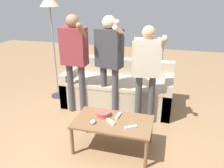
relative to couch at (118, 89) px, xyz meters
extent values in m
plane|color=#93704C|center=(0.06, -1.32, -0.30)|extent=(12.00, 12.00, 0.00)
cube|color=#B7A88E|center=(0.00, -0.03, -0.07)|extent=(1.90, 0.85, 0.45)
cube|color=#C6B59A|center=(0.00, -0.10, 0.18)|extent=(1.62, 0.73, 0.06)
cube|color=#B7A88E|center=(0.00, 0.30, 0.32)|extent=(1.90, 0.18, 0.35)
cube|color=#B7A88E|center=(-0.88, -0.03, 0.01)|extent=(0.14, 0.85, 0.63)
cube|color=#B7A88E|center=(0.88, -0.03, 0.01)|extent=(0.14, 0.85, 0.63)
cube|color=brown|center=(0.24, -1.28, 0.11)|extent=(1.00, 0.56, 0.03)
cylinder|color=brown|center=(-0.23, -1.53, -0.10)|extent=(0.04, 0.04, 0.39)
cylinder|color=brown|center=(0.71, -1.53, -0.10)|extent=(0.04, 0.04, 0.39)
cylinder|color=brown|center=(-0.23, -1.03, -0.10)|extent=(0.04, 0.04, 0.39)
cylinder|color=brown|center=(0.71, -1.03, -0.10)|extent=(0.04, 0.04, 0.39)
cylinder|color=#B24C47|center=(0.08, -1.18, 0.15)|extent=(0.19, 0.19, 0.06)
ellipsoid|color=white|center=(0.02, -1.39, 0.14)|extent=(0.06, 0.09, 0.05)
cylinder|color=#4C4C51|center=(0.02, -1.38, 0.17)|extent=(0.02, 0.02, 0.01)
cylinder|color=#2D2D33|center=(-1.24, 0.02, -0.29)|extent=(0.28, 0.28, 0.02)
cylinder|color=gray|center=(-1.24, 0.02, 0.57)|extent=(0.03, 0.03, 1.69)
cone|color=#C1AD89|center=(-1.24, 0.02, 1.52)|extent=(0.34, 0.34, 0.22)
cylinder|color=#47474C|center=(-0.72, -0.46, 0.13)|extent=(0.11, 0.11, 0.86)
cylinder|color=#47474C|center=(-0.51, -0.47, 0.13)|extent=(0.11, 0.11, 0.86)
cube|color=brown|center=(-0.61, -0.46, 0.85)|extent=(0.42, 0.23, 0.59)
sphere|color=#936B4C|center=(-0.61, -0.46, 1.24)|extent=(0.20, 0.20, 0.20)
cylinder|color=#936B4C|center=(-0.82, -0.45, 0.83)|extent=(0.07, 0.07, 0.56)
cylinder|color=brown|center=(-0.41, -0.47, 0.96)|extent=(0.07, 0.07, 0.28)
cylinder|color=#936B4C|center=(-0.42, -0.57, 1.11)|extent=(0.08, 0.24, 0.25)
sphere|color=#936B4C|center=(-0.42, -0.68, 1.21)|extent=(0.08, 0.08, 0.08)
cylinder|color=#47474C|center=(-0.15, -0.40, 0.13)|extent=(0.11, 0.11, 0.85)
cylinder|color=#47474C|center=(0.05, -0.45, 0.13)|extent=(0.11, 0.11, 0.85)
cube|color=#38383D|center=(-0.05, -0.43, 0.85)|extent=(0.45, 0.31, 0.59)
sphere|color=beige|center=(-0.05, -0.43, 1.23)|extent=(0.20, 0.20, 0.20)
cylinder|color=beige|center=(-0.24, -0.37, 0.82)|extent=(0.07, 0.07, 0.55)
cylinder|color=#38383D|center=(0.15, -0.48, 0.96)|extent=(0.07, 0.07, 0.28)
cylinder|color=beige|center=(0.13, -0.54, 1.14)|extent=(0.14, 0.28, 0.19)
sphere|color=beige|center=(0.11, -0.61, 1.26)|extent=(0.08, 0.08, 0.08)
cylinder|color=#47474C|center=(0.45, -0.54, 0.10)|extent=(0.10, 0.10, 0.79)
cylinder|color=#47474C|center=(0.64, -0.50, 0.10)|extent=(0.10, 0.10, 0.79)
cube|color=beige|center=(0.54, -0.52, 0.77)|extent=(0.41, 0.27, 0.55)
sphere|color=tan|center=(0.54, -0.52, 1.13)|extent=(0.19, 0.19, 0.19)
cylinder|color=tan|center=(0.36, -0.56, 0.74)|extent=(0.07, 0.07, 0.52)
cylinder|color=beige|center=(0.73, -0.48, 0.87)|extent=(0.07, 0.07, 0.26)
cylinder|color=tan|center=(0.75, -0.58, 1.00)|extent=(0.10, 0.21, 0.25)
sphere|color=tan|center=(0.77, -0.68, 1.08)|extent=(0.08, 0.08, 0.08)
cube|color=white|center=(0.23, -1.32, 0.13)|extent=(0.14, 0.12, 0.03)
cylinder|color=silver|center=(0.21, -1.31, 0.15)|extent=(0.01, 0.01, 0.00)
cube|color=silver|center=(0.26, -1.35, 0.15)|extent=(0.02, 0.02, 0.00)
cube|color=white|center=(0.28, -1.15, 0.13)|extent=(0.06, 0.15, 0.03)
cylinder|color=silver|center=(0.28, -1.12, 0.15)|extent=(0.01, 0.01, 0.00)
cube|color=silver|center=(0.27, -1.19, 0.15)|extent=(0.02, 0.02, 0.00)
cube|color=white|center=(0.49, -1.38, 0.13)|extent=(0.15, 0.11, 0.03)
cylinder|color=silver|center=(0.52, -1.37, 0.15)|extent=(0.01, 0.01, 0.00)
cube|color=silver|center=(0.46, -1.41, 0.15)|extent=(0.02, 0.02, 0.00)
camera|label=1|loc=(0.89, -3.68, 1.64)|focal=36.35mm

